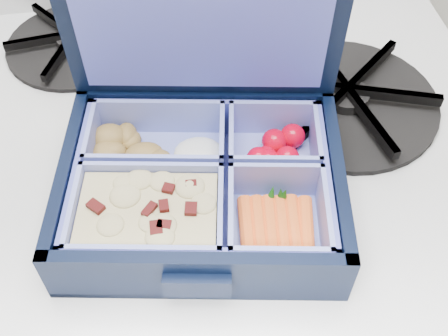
{
  "coord_description": "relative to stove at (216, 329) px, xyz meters",
  "views": [
    {
      "loc": [
        -0.46,
        1.29,
        1.34
      ],
      "look_at": [
        -0.42,
        1.6,
        0.96
      ],
      "focal_mm": 45.0,
      "sensor_mm": 36.0,
      "label": 1
    }
  ],
  "objects": [
    {
      "name": "stove",
      "position": [
        0.0,
        0.0,
        0.0
      ],
      "size": [
        0.62,
        0.62,
        0.93
      ],
      "primitive_type": null,
      "color": "silver",
      "rests_on": "floor"
    },
    {
      "name": "bento_box",
      "position": [
        -0.02,
        -0.08,
        0.49
      ],
      "size": [
        0.27,
        0.22,
        0.06
      ],
      "primitive_type": null,
      "rotation": [
        0.0,
        0.0,
        -0.16
      ],
      "color": "black",
      "rests_on": "stove"
    },
    {
      "name": "burner_grate",
      "position": [
        0.15,
        0.03,
        0.48
      ],
      "size": [
        0.25,
        0.25,
        0.03
      ],
      "primitive_type": "cylinder",
      "rotation": [
        0.0,
        0.0,
        -0.31
      ],
      "color": "black",
      "rests_on": "stove"
    },
    {
      "name": "burner_grate_rear",
      "position": [
        -0.14,
        0.17,
        0.47
      ],
      "size": [
        0.18,
        0.18,
        0.02
      ],
      "primitive_type": "cylinder",
      "rotation": [
        0.0,
        0.0,
        0.14
      ],
      "color": "black",
      "rests_on": "stove"
    },
    {
      "name": "fork",
      "position": [
        0.01,
        0.06,
        0.47
      ],
      "size": [
        0.14,
        0.16,
        0.01
      ],
      "primitive_type": null,
      "rotation": [
        0.0,
        0.0,
        -0.69
      ],
      "color": "silver",
      "rests_on": "stove"
    }
  ]
}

